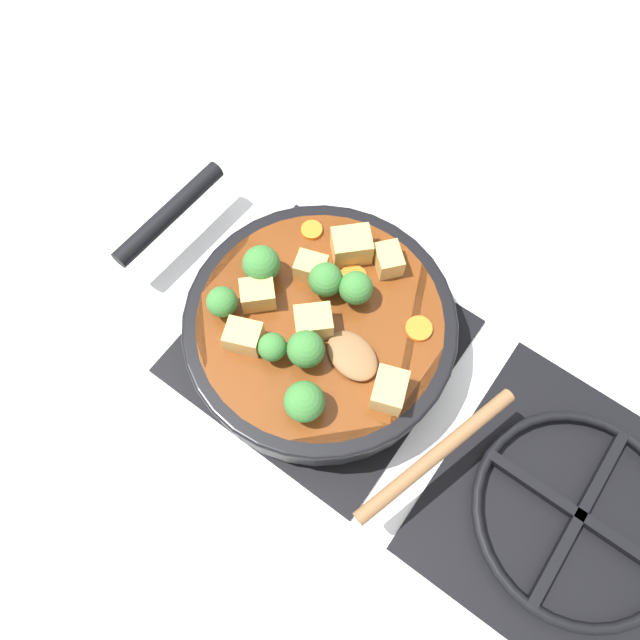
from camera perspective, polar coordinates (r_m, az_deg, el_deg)
name	(u,v)px	position (r m, az deg, el deg)	size (l,w,h in m)	color
ground_plane	(320,346)	(0.80, 0.00, -2.43)	(2.40, 2.40, 0.00)	white
front_burner_grate	(320,343)	(0.79, 0.00, -2.11)	(0.31, 0.31, 0.03)	black
rear_burner_grate	(576,516)	(0.80, 22.40, -16.25)	(0.31, 0.31, 0.03)	black
skillet_pan	(318,327)	(0.75, -0.14, -0.68)	(0.33, 0.43, 0.06)	black
wooden_spoon	(397,408)	(0.69, 7.04, -7.98)	(0.21, 0.21, 0.02)	brown
tofu_cube_center_large	(352,246)	(0.75, 2.91, 6.80)	(0.05, 0.04, 0.04)	tan
tofu_cube_near_handle	(311,267)	(0.74, -0.84, 4.83)	(0.04, 0.03, 0.03)	tan
tofu_cube_east_chunk	(388,260)	(0.75, 6.28, 5.51)	(0.04, 0.03, 0.03)	tan
tofu_cube_west_chunk	(389,390)	(0.68, 6.34, -6.40)	(0.04, 0.03, 0.03)	tan
tofu_cube_back_piece	(312,322)	(0.71, -0.70, -0.15)	(0.04, 0.03, 0.03)	tan
tofu_cube_front_piece	(258,294)	(0.73, -5.70, 2.36)	(0.04, 0.03, 0.03)	tan
tofu_cube_mid_small	(244,337)	(0.71, -6.99, -1.52)	(0.04, 0.03, 0.03)	tan
broccoli_floret_near_spoon	(261,264)	(0.73, -5.39, 5.09)	(0.04, 0.04, 0.05)	#709956
broccoli_floret_center_top	(356,288)	(0.72, 3.29, 2.92)	(0.04, 0.04, 0.05)	#709956
broccoli_floret_east_rim	(306,349)	(0.68, -1.30, -2.69)	(0.04, 0.04, 0.05)	#709956
broccoli_floret_west_rim	(222,302)	(0.72, -8.94, 1.63)	(0.04, 0.04, 0.04)	#709956
broccoli_floret_north_edge	(326,280)	(0.72, 0.52, 3.70)	(0.04, 0.04, 0.05)	#709956
broccoli_floret_south_cluster	(272,347)	(0.69, -4.38, -2.50)	(0.03, 0.03, 0.04)	#709956
broccoli_floret_mid_floret	(304,402)	(0.66, -1.45, -7.47)	(0.04, 0.04, 0.05)	#709956
carrot_slice_orange_thin	(419,329)	(0.73, 9.01, -0.79)	(0.03, 0.03, 0.01)	orange
carrot_slice_near_center	(312,230)	(0.78, -0.77, 8.23)	(0.03, 0.03, 0.01)	orange
carrot_slice_edge_slice	(350,276)	(0.75, 2.76, 4.06)	(0.03, 0.03, 0.01)	orange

